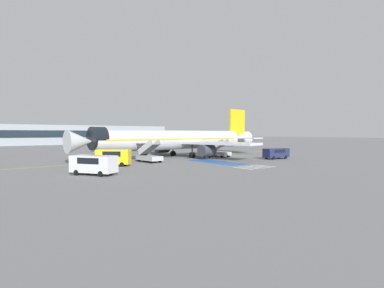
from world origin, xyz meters
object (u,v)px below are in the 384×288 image
(service_van_0, at_px, (276,153))
(ground_crew_0, at_px, (204,153))
(airliner, at_px, (178,140))
(traffic_cone_0, at_px, (278,155))
(terminal_building, at_px, (41,135))
(service_van_2, at_px, (94,163))
(ground_crew_1, at_px, (209,153))
(service_van_1, at_px, (114,156))
(fuel_tanker, at_px, (150,144))
(boarding_stairs_forward, at_px, (149,156))
(boarding_stairs_aft, at_px, (219,152))

(service_van_0, bearing_deg, ground_crew_0, 52.67)
(airliner, xyz_separation_m, ground_crew_0, (2.58, -4.88, -2.38))
(traffic_cone_0, xyz_separation_m, terminal_building, (-25.72, 96.70, 3.70))
(airliner, relative_size, service_van_0, 8.12)
(service_van_2, bearing_deg, terminal_building, 48.73)
(ground_crew_1, bearing_deg, terminal_building, 170.11)
(ground_crew_0, xyz_separation_m, ground_crew_1, (0.12, -1.33, -0.05))
(ground_crew_0, bearing_deg, terminal_building, -30.28)
(airliner, bearing_deg, ground_crew_0, -156.84)
(service_van_1, height_order, terminal_building, terminal_building)
(fuel_tanker, bearing_deg, traffic_cone_0, 25.79)
(boarding_stairs_forward, xyz_separation_m, ground_crew_0, (12.04, 0.31, 0.07))
(service_van_1, bearing_deg, terminal_building, -144.46)
(fuel_tanker, bearing_deg, boarding_stairs_forward, -20.17)
(boarding_stairs_aft, distance_m, ground_crew_1, 5.12)
(airliner, relative_size, service_van_1, 8.97)
(service_van_0, relative_size, service_van_2, 0.98)
(traffic_cone_0, bearing_deg, fuel_tanker, 106.33)
(ground_crew_0, bearing_deg, fuel_tanker, -46.17)
(boarding_stairs_aft, height_order, service_van_2, boarding_stairs_aft)
(boarding_stairs_aft, height_order, ground_crew_0, boarding_stairs_aft)
(boarding_stairs_forward, bearing_deg, fuel_tanker, 55.70)
(ground_crew_0, relative_size, ground_crew_1, 1.04)
(service_van_1, xyz_separation_m, service_van_2, (-5.49, -7.46, -0.08))
(boarding_stairs_aft, height_order, traffic_cone_0, boarding_stairs_aft)
(boarding_stairs_aft, bearing_deg, terminal_building, 95.15)
(fuel_tanker, distance_m, traffic_cone_0, 36.26)
(fuel_tanker, distance_m, service_van_0, 38.42)
(airliner, xyz_separation_m, traffic_cone_0, (17.38, -10.67, -3.08))
(fuel_tanker, relative_size, service_van_1, 2.24)
(fuel_tanker, xyz_separation_m, service_van_2, (-29.07, -38.71, -0.32))
(boarding_stairs_forward, bearing_deg, service_van_1, -168.81)
(ground_crew_1, bearing_deg, airliner, -173.23)
(service_van_0, distance_m, ground_crew_0, 13.28)
(airliner, height_order, fuel_tanker, airliner)
(service_van_1, xyz_separation_m, traffic_cone_0, (33.77, -3.53, -1.06))
(boarding_stairs_forward, height_order, fuel_tanker, boarding_stairs_forward)
(boarding_stairs_aft, distance_m, service_van_1, 23.85)
(traffic_cone_0, bearing_deg, airliner, 148.44)
(service_van_1, distance_m, terminal_building, 93.56)
(ground_crew_0, bearing_deg, airliner, -9.29)
(fuel_tanker, bearing_deg, airliner, -7.16)
(boarding_stairs_forward, bearing_deg, airliner, 24.03)
(service_van_2, bearing_deg, ground_crew_1, -14.74)
(ground_crew_1, xyz_separation_m, terminal_building, (-11.03, 92.23, 3.05))
(service_van_1, height_order, ground_crew_0, service_van_1)
(airliner, xyz_separation_m, service_van_0, (12.25, -13.97, -2.25))
(boarding_stairs_aft, relative_size, traffic_cone_0, 7.88)
(service_van_0, relative_size, traffic_cone_0, 7.81)
(airliner, distance_m, boarding_stairs_aft, 8.54)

